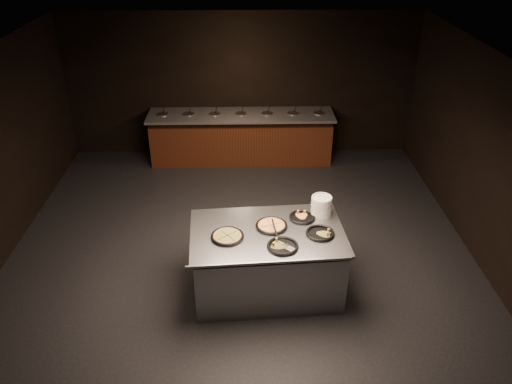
# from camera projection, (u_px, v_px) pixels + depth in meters

# --- Properties ---
(room) EXTENTS (7.02, 8.02, 2.92)m
(room) POSITION_uv_depth(u_px,v_px,m) (239.00, 181.00, 6.57)
(room) COLOR black
(room) RESTS_ON ground
(salad_bar) EXTENTS (3.70, 0.83, 1.18)m
(salad_bar) POSITION_uv_depth(u_px,v_px,m) (241.00, 140.00, 10.16)
(salad_bar) COLOR #582E14
(salad_bar) RESTS_ON ground
(serving_counter) EXTENTS (2.06, 1.40, 0.95)m
(serving_counter) POSITION_uv_depth(u_px,v_px,m) (267.00, 262.00, 6.67)
(serving_counter) COLOR #A6A8AD
(serving_counter) RESTS_ON ground
(plate_stack) EXTENTS (0.27, 0.27, 0.27)m
(plate_stack) POSITION_uv_depth(u_px,v_px,m) (321.00, 206.00, 6.71)
(plate_stack) COLOR silver
(plate_stack) RESTS_ON serving_counter
(pan_veggie_whole) EXTENTS (0.42, 0.42, 0.04)m
(pan_veggie_whole) POSITION_uv_depth(u_px,v_px,m) (227.00, 236.00, 6.30)
(pan_veggie_whole) COLOR black
(pan_veggie_whole) RESTS_ON serving_counter
(pan_cheese_whole) EXTENTS (0.42, 0.42, 0.04)m
(pan_cheese_whole) POSITION_uv_depth(u_px,v_px,m) (271.00, 225.00, 6.51)
(pan_cheese_whole) COLOR black
(pan_cheese_whole) RESTS_ON serving_counter
(pan_cheese_slices_a) EXTENTS (0.35, 0.35, 0.04)m
(pan_cheese_slices_a) POSITION_uv_depth(u_px,v_px,m) (302.00, 217.00, 6.68)
(pan_cheese_slices_a) COLOR black
(pan_cheese_slices_a) RESTS_ON serving_counter
(pan_cheese_slices_b) EXTENTS (0.39, 0.39, 0.04)m
(pan_cheese_slices_b) POSITION_uv_depth(u_px,v_px,m) (283.00, 246.00, 6.12)
(pan_cheese_slices_b) COLOR black
(pan_cheese_slices_b) RESTS_ON serving_counter
(pan_veggie_slices) EXTENTS (0.37, 0.37, 0.04)m
(pan_veggie_slices) POSITION_uv_depth(u_px,v_px,m) (320.00, 233.00, 6.36)
(pan_veggie_slices) COLOR black
(pan_veggie_slices) RESTS_ON serving_counter
(server_left) EXTENTS (0.17, 0.32, 0.16)m
(server_left) POSITION_uv_depth(u_px,v_px,m) (273.00, 226.00, 6.39)
(server_left) COLOR #A6A8AD
(server_left) RESTS_ON serving_counter
(server_right) EXTENTS (0.25, 0.26, 0.16)m
(server_right) POSITION_uv_depth(u_px,v_px,m) (283.00, 242.00, 6.10)
(server_right) COLOR #A6A8AD
(server_right) RESTS_ON serving_counter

